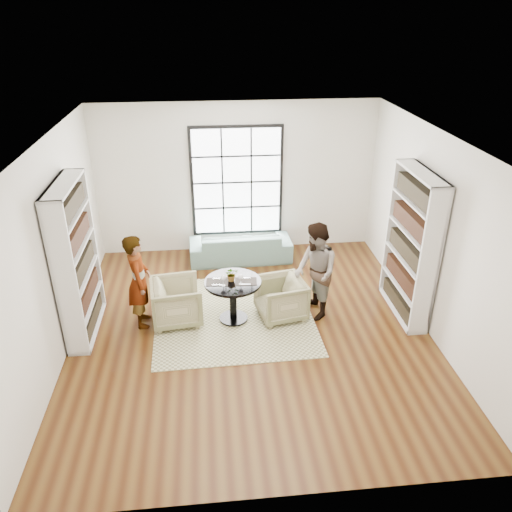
{
  "coord_description": "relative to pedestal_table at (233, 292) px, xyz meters",
  "views": [
    {
      "loc": [
        -0.58,
        -6.45,
        4.6
      ],
      "look_at": [
        0.12,
        0.4,
        1.1
      ],
      "focal_mm": 35.0,
      "sensor_mm": 36.0,
      "label": 1
    }
  ],
  "objects": [
    {
      "name": "placemat_right",
      "position": [
        0.2,
        -0.04,
        0.2
      ],
      "size": [
        0.36,
        0.28,
        0.01
      ],
      "primitive_type": "cube",
      "rotation": [
        0.0,
        0.0,
        -0.07
      ],
      "color": "#282523",
      "rests_on": "pedestal_table"
    },
    {
      "name": "armchair_right",
      "position": [
        0.77,
        0.03,
        -0.19
      ],
      "size": [
        0.87,
        0.85,
        0.67
      ],
      "primitive_type": "imported",
      "rotation": [
        0.0,
        0.0,
        -1.37
      ],
      "color": "#C1B98A",
      "rests_on": "ground"
    },
    {
      "name": "rug",
      "position": [
        0.01,
        0.11,
        -0.52
      ],
      "size": [
        2.61,
        2.61,
        0.01
      ],
      "primitive_type": "cube",
      "rotation": [
        0.0,
        0.0,
        0.03
      ],
      "color": "beige",
      "rests_on": "ground"
    },
    {
      "name": "cutlery_left",
      "position": [
        -0.24,
        -0.01,
        0.21
      ],
      "size": [
        0.15,
        0.23,
        0.01
      ],
      "primitive_type": null,
      "rotation": [
        0.0,
        0.0,
        -0.07
      ],
      "color": "silver",
      "rests_on": "placemat_left"
    },
    {
      "name": "sofa",
      "position": [
        0.27,
        2.13,
        -0.23
      ],
      "size": [
        2.02,
        0.84,
        0.58
      ],
      "primitive_type": "imported",
      "rotation": [
        0.0,
        0.0,
        3.17
      ],
      "color": "slate",
      "rests_on": "ground"
    },
    {
      "name": "person_right",
      "position": [
        1.32,
        0.03,
        0.28
      ],
      "size": [
        0.73,
        0.87,
        1.6
      ],
      "primitive_type": "imported",
      "rotation": [
        0.0,
        0.0,
        -1.4
      ],
      "color": "gray",
      "rests_on": "ground"
    },
    {
      "name": "person_left",
      "position": [
        -1.45,
        0.06,
        0.25
      ],
      "size": [
        0.42,
        0.59,
        1.54
      ],
      "primitive_type": "imported",
      "rotation": [
        0.0,
        0.0,
        1.66
      ],
      "color": "gray",
      "rests_on": "ground"
    },
    {
      "name": "room_shell",
      "position": [
        0.26,
        0.23,
        0.74
      ],
      "size": [
        6.0,
        6.01,
        6.0
      ],
      "color": "silver",
      "rests_on": "ground"
    },
    {
      "name": "cutlery_right",
      "position": [
        0.2,
        -0.04,
        0.21
      ],
      "size": [
        0.15,
        0.23,
        0.01
      ],
      "primitive_type": null,
      "rotation": [
        0.0,
        0.0,
        -0.07
      ],
      "color": "silver",
      "rests_on": "placemat_right"
    },
    {
      "name": "wine_glass_right",
      "position": [
        0.12,
        -0.11,
        0.32
      ],
      "size": [
        0.08,
        0.08,
        0.17
      ],
      "color": "silver",
      "rests_on": "pedestal_table"
    },
    {
      "name": "armchair_left",
      "position": [
        -0.9,
        0.06,
        -0.16
      ],
      "size": [
        0.87,
        0.85,
        0.71
      ],
      "primitive_type": "imported",
      "rotation": [
        0.0,
        0.0,
        1.7
      ],
      "color": "tan",
      "rests_on": "ground"
    },
    {
      "name": "ground",
      "position": [
        0.26,
        -0.32,
        -0.52
      ],
      "size": [
        6.0,
        6.0,
        0.0
      ],
      "primitive_type": "plane",
      "color": "#583915"
    },
    {
      "name": "wine_glass_left",
      "position": [
        -0.15,
        -0.13,
        0.33
      ],
      "size": [
        0.08,
        0.08,
        0.18
      ],
      "color": "silver",
      "rests_on": "pedestal_table"
    },
    {
      "name": "flower_centerpiece",
      "position": [
        -0.01,
        0.02,
        0.31
      ],
      "size": [
        0.22,
        0.2,
        0.23
      ],
      "primitive_type": "imported",
      "rotation": [
        0.0,
        0.0,
        0.1
      ],
      "color": "gray",
      "rests_on": "pedestal_table"
    },
    {
      "name": "placemat_left",
      "position": [
        -0.24,
        -0.01,
        0.2
      ],
      "size": [
        0.36,
        0.28,
        0.01
      ],
      "primitive_type": "cube",
      "rotation": [
        0.0,
        0.0,
        -0.07
      ],
      "color": "#282523",
      "rests_on": "pedestal_table"
    },
    {
      "name": "pedestal_table",
      "position": [
        0.0,
        0.0,
        0.0
      ],
      "size": [
        0.9,
        0.9,
        0.72
      ],
      "rotation": [
        0.0,
        0.0,
        -0.07
      ],
      "color": "black",
      "rests_on": "ground"
    }
  ]
}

